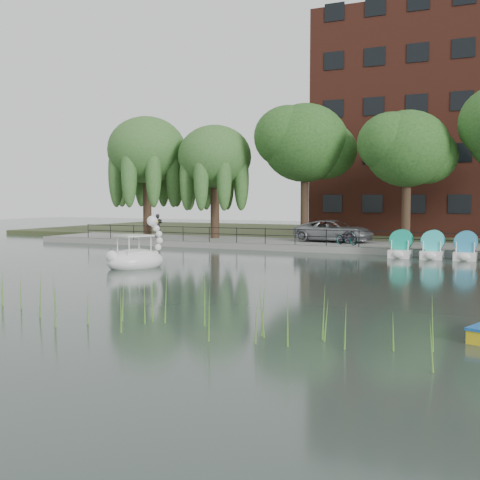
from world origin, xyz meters
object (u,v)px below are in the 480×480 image
Objects in this scene: pedestrian at (157,224)px; swan_boat at (136,256)px; minivan at (334,229)px; bicycle at (347,237)px.

swan_boat is (7.69, -13.86, -0.85)m from pedestrian.
pedestrian is at bearing 99.84° from minivan.
minivan is at bearing 94.36° from swan_boat.
minivan is 3.03× the size of pedestrian.
swan_boat reaches higher than minivan.
minivan is at bearing 61.30° from bicycle.
swan_boat is (-6.80, -12.80, -0.36)m from bicycle.
bicycle is 14.50m from swan_boat.
bicycle is (1.41, -2.09, -0.33)m from minivan.
swan_boat is at bearing 179.43° from bicycle.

